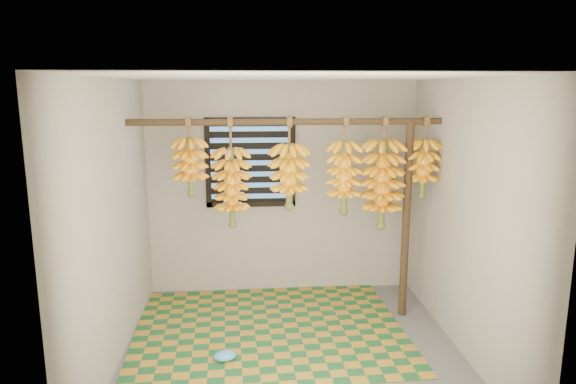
{
  "coord_description": "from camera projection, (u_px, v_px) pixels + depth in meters",
  "views": [
    {
      "loc": [
        -0.35,
        -4.19,
        2.31
      ],
      "look_at": [
        0.0,
        0.55,
        1.35
      ],
      "focal_mm": 32.0,
      "sensor_mm": 36.0,
      "label": 1
    }
  ],
  "objects": [
    {
      "name": "banana_bunch_d",
      "position": [
        344.0,
        178.0,
        5.01
      ],
      "size": [
        0.32,
        0.32,
        0.95
      ],
      "color": "brown",
      "rests_on": "hanging_pole"
    },
    {
      "name": "banana_bunch_e",
      "position": [
        382.0,
        185.0,
        5.05
      ],
      "size": [
        0.41,
        0.41,
        1.11
      ],
      "color": "brown",
      "rests_on": "hanging_pole"
    },
    {
      "name": "banana_bunch_c",
      "position": [
        289.0,
        177.0,
        4.97
      ],
      "size": [
        0.34,
        0.34,
        0.89
      ],
      "color": "brown",
      "rests_on": "hanging_pole"
    },
    {
      "name": "window",
      "position": [
        251.0,
        163.0,
        5.7
      ],
      "size": [
        1.0,
        0.04,
        1.0
      ],
      "color": "black",
      "rests_on": "wall_back"
    },
    {
      "name": "hanging_pole",
      "position": [
        287.0,
        122.0,
        4.86
      ],
      "size": [
        3.0,
        0.06,
        0.06
      ],
      "primitive_type": "cylinder",
      "rotation": [
        0.0,
        1.57,
        0.0
      ],
      "color": "#3D2C16",
      "rests_on": "wall_left"
    },
    {
      "name": "ceiling",
      "position": [
        293.0,
        76.0,
        4.1
      ],
      "size": [
        3.0,
        3.0,
        0.01
      ],
      "primitive_type": "cube",
      "color": "silver",
      "rests_on": "wall_back"
    },
    {
      "name": "floor",
      "position": [
        292.0,
        353.0,
        4.58
      ],
      "size": [
        3.0,
        3.0,
        0.01
      ],
      "primitive_type": "cube",
      "color": "#525252",
      "rests_on": "ground"
    },
    {
      "name": "support_post",
      "position": [
        406.0,
        221.0,
        5.15
      ],
      "size": [
        0.08,
        0.08,
        2.0
      ],
      "primitive_type": "cylinder",
      "color": "#3D2C16",
      "rests_on": "floor"
    },
    {
      "name": "wall_left",
      "position": [
        111.0,
        226.0,
        4.23
      ],
      "size": [
        0.01,
        3.0,
        2.4
      ],
      "primitive_type": "cube",
      "color": "gray",
      "rests_on": "floor"
    },
    {
      "name": "woven_mat",
      "position": [
        269.0,
        329.0,
        5.0
      ],
      "size": [
        2.67,
        2.18,
        0.01
      ],
      "primitive_type": "cube",
      "rotation": [
        0.0,
        0.0,
        0.05
      ],
      "color": "#185227",
      "rests_on": "floor"
    },
    {
      "name": "banana_bunch_a",
      "position": [
        190.0,
        167.0,
        4.88
      ],
      "size": [
        0.32,
        0.32,
        0.75
      ],
      "color": "brown",
      "rests_on": "hanging_pole"
    },
    {
      "name": "wall_right",
      "position": [
        466.0,
        219.0,
        4.44
      ],
      "size": [
        0.01,
        3.0,
        2.4
      ],
      "primitive_type": "cube",
      "color": "gray",
      "rests_on": "floor"
    },
    {
      "name": "plastic_bag",
      "position": [
        225.0,
        356.0,
        4.41
      ],
      "size": [
        0.23,
        0.19,
        0.08
      ],
      "primitive_type": "ellipsoid",
      "rotation": [
        0.0,
        0.0,
        0.23
      ],
      "color": "#3D9BE3",
      "rests_on": "woven_mat"
    },
    {
      "name": "banana_bunch_f",
      "position": [
        423.0,
        168.0,
        5.05
      ],
      "size": [
        0.3,
        0.3,
        0.8
      ],
      "color": "brown",
      "rests_on": "hanging_pole"
    },
    {
      "name": "wall_back",
      "position": [
        282.0,
        188.0,
        5.81
      ],
      "size": [
        3.0,
        0.01,
        2.4
      ],
      "primitive_type": "cube",
      "color": "gray",
      "rests_on": "floor"
    },
    {
      "name": "banana_bunch_b",
      "position": [
        232.0,
        188.0,
        4.95
      ],
      "size": [
        0.34,
        0.34,
        1.07
      ],
      "color": "brown",
      "rests_on": "hanging_pole"
    }
  ]
}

